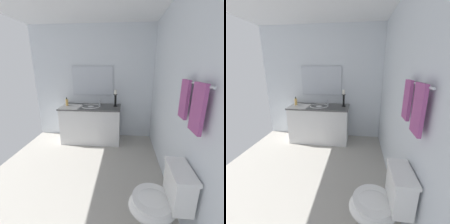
# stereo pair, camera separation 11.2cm
# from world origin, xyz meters

# --- Properties ---
(floor) EXTENTS (3.00, 2.70, 0.02)m
(floor) POSITION_xyz_m (0.00, 0.00, -0.01)
(floor) COLOR #B2ADA3
(floor) RESTS_ON ground
(wall_back) EXTENTS (3.00, 0.04, 2.45)m
(wall_back) POSITION_xyz_m (0.00, 1.35, 1.23)
(wall_back) COLOR silver
(wall_back) RESTS_ON ground
(wall_left) EXTENTS (0.04, 2.70, 2.45)m
(wall_left) POSITION_xyz_m (-1.50, 0.00, 1.23)
(wall_left) COLOR silver
(wall_left) RESTS_ON ground
(vanity_cabinet) EXTENTS (0.58, 1.28, 0.79)m
(vanity_cabinet) POSITION_xyz_m (-1.18, 0.00, 0.40)
(vanity_cabinet) COLOR silver
(vanity_cabinet) RESTS_ON ground
(sink_basin) EXTENTS (0.40, 0.40, 0.24)m
(sink_basin) POSITION_xyz_m (-1.18, 0.00, 0.75)
(sink_basin) COLOR white
(sink_basin) RESTS_ON vanity_cabinet
(mirror) EXTENTS (0.02, 0.90, 0.63)m
(mirror) POSITION_xyz_m (-1.46, 0.00, 1.30)
(mirror) COLOR silver
(candle_holder_tall) EXTENTS (0.09, 0.09, 0.35)m
(candle_holder_tall) POSITION_xyz_m (-1.23, 0.52, 0.98)
(candle_holder_tall) COLOR black
(candle_holder_tall) RESTS_ON vanity_cabinet
(soap_bottle) EXTENTS (0.06, 0.06, 0.18)m
(soap_bottle) POSITION_xyz_m (-1.22, -0.54, 0.87)
(soap_bottle) COLOR #E5B259
(soap_bottle) RESTS_ON vanity_cabinet
(toilet) EXTENTS (0.39, 0.54, 0.75)m
(toilet) POSITION_xyz_m (0.74, 1.07, 0.37)
(toilet) COLOR white
(toilet) RESTS_ON ground
(towel_bar) EXTENTS (0.56, 0.02, 0.02)m
(towel_bar) POSITION_xyz_m (0.61, 1.29, 1.47)
(towel_bar) COLOR silver
(towel_near_vanity) EXTENTS (0.16, 0.03, 0.36)m
(towel_near_vanity) POSITION_xyz_m (0.47, 1.27, 1.31)
(towel_near_vanity) COLOR #A54C8C
(towel_near_vanity) RESTS_ON towel_bar
(towel_center) EXTENTS (0.18, 0.03, 0.39)m
(towel_center) POSITION_xyz_m (0.75, 1.27, 1.30)
(towel_center) COLOR #A54C8C
(towel_center) RESTS_ON towel_bar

